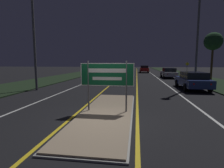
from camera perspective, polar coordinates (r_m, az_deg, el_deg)
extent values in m
plane|color=black|center=(6.74, -3.06, -11.91)|extent=(160.00, 160.00, 0.00)
cube|color=#999993|center=(7.69, -1.58, -9.28)|extent=(2.22, 7.58, 0.05)
cube|color=gray|center=(7.69, -1.58, -9.10)|extent=(2.10, 7.46, 0.10)
cube|color=black|center=(28.44, -14.21, 2.49)|extent=(5.00, 100.00, 0.08)
cube|color=black|center=(27.61, 25.41, 1.89)|extent=(5.00, 100.00, 0.08)
cube|color=gold|center=(31.43, 3.37, 3.04)|extent=(0.12, 70.00, 0.01)
cube|color=gold|center=(31.33, 8.11, 2.97)|extent=(0.12, 70.00, 0.01)
cube|color=silver|center=(31.80, -1.86, 3.09)|extent=(0.12, 70.00, 0.01)
cube|color=silver|center=(31.47, 13.41, 2.86)|extent=(0.12, 70.00, 0.01)
cube|color=silver|center=(32.44, -7.09, 3.12)|extent=(0.10, 70.00, 0.01)
cube|color=silver|center=(31.89, 18.79, 2.73)|extent=(0.10, 70.00, 0.01)
cylinder|color=#56565B|center=(7.63, -7.71, -0.60)|extent=(0.07, 0.07, 2.16)
cylinder|color=#56565B|center=(7.36, 4.72, -0.84)|extent=(0.07, 0.07, 2.16)
cube|color=#0F512D|center=(7.40, -1.62, 3.11)|extent=(2.28, 0.04, 0.96)
cube|color=white|center=(7.38, -1.65, 3.10)|extent=(2.28, 0.00, 0.96)
cube|color=#0F512D|center=(7.38, -1.65, 3.10)|extent=(2.22, 0.01, 0.91)
cube|color=white|center=(7.36, -1.66, 4.41)|extent=(1.60, 0.01, 0.17)
cube|color=white|center=(7.39, -1.65, 1.79)|extent=(1.26, 0.01, 0.13)
cylinder|color=#56565B|center=(15.16, -24.24, 16.27)|extent=(0.18, 0.18, 9.55)
cylinder|color=#56565B|center=(17.96, 26.33, 16.78)|extent=(0.18, 0.18, 10.89)
cube|color=navy|center=(15.89, 24.68, 0.70)|extent=(1.83, 4.62, 0.60)
cube|color=black|center=(15.58, 25.07, 2.61)|extent=(1.61, 2.40, 0.51)
sphere|color=red|center=(13.54, 25.15, 0.00)|extent=(0.14, 0.14, 0.14)
sphere|color=red|center=(13.91, 29.62, -0.08)|extent=(0.14, 0.14, 0.14)
cylinder|color=black|center=(17.08, 20.45, 0.29)|extent=(0.22, 0.63, 0.63)
cylinder|color=black|center=(17.54, 26.04, 0.18)|extent=(0.22, 0.63, 0.63)
cylinder|color=black|center=(14.31, 22.90, -1.05)|extent=(0.22, 0.63, 0.63)
cylinder|color=black|center=(14.86, 29.42, -1.12)|extent=(0.22, 0.63, 0.63)
cube|color=#B7B7BC|center=(26.36, 18.00, 3.27)|extent=(1.73, 4.60, 0.57)
cube|color=black|center=(26.06, 18.15, 4.42)|extent=(1.52, 2.39, 0.52)
sphere|color=red|center=(24.02, 17.68, 3.12)|extent=(0.14, 0.14, 0.14)
sphere|color=red|center=(24.22, 20.18, 3.05)|extent=(0.14, 0.14, 0.14)
cylinder|color=black|center=(27.66, 15.79, 2.91)|extent=(0.22, 0.66, 0.66)
cylinder|color=black|center=(27.93, 19.14, 2.83)|extent=(0.22, 0.66, 0.66)
cylinder|color=black|center=(24.84, 16.67, 2.45)|extent=(0.22, 0.66, 0.66)
cylinder|color=black|center=(25.14, 20.38, 2.35)|extent=(0.22, 0.66, 0.66)
cube|color=maroon|center=(38.62, 10.47, 4.69)|extent=(1.79, 4.13, 0.66)
cube|color=black|center=(38.36, 10.50, 5.57)|extent=(1.58, 2.15, 0.54)
sphere|color=red|center=(36.56, 9.73, 4.71)|extent=(0.14, 0.14, 0.14)
sphere|color=red|center=(36.61, 11.48, 4.68)|extent=(0.14, 0.14, 0.14)
cylinder|color=black|center=(39.89, 9.15, 4.31)|extent=(0.22, 0.71, 0.71)
cylinder|color=black|center=(39.96, 11.61, 4.26)|extent=(0.22, 0.71, 0.71)
cylinder|color=black|center=(37.33, 9.22, 4.13)|extent=(0.22, 0.71, 0.71)
cylinder|color=black|center=(37.41, 11.85, 4.08)|extent=(0.22, 0.71, 0.71)
cube|color=#4C514C|center=(21.69, -2.85, 2.88)|extent=(1.80, 4.34, 0.64)
cube|color=black|center=(21.91, -2.73, 4.46)|extent=(1.58, 2.26, 0.53)
sphere|color=white|center=(19.71, -5.62, 2.68)|extent=(0.14, 0.14, 0.14)
sphere|color=white|center=(19.48, -2.43, 2.65)|extent=(0.14, 0.14, 0.14)
cylinder|color=black|center=(20.59, -5.89, 1.74)|extent=(0.22, 0.60, 0.60)
cylinder|color=black|center=(20.25, -1.17, 1.69)|extent=(0.22, 0.60, 0.60)
cylinder|color=black|center=(23.20, -4.30, 2.35)|extent=(0.22, 0.60, 0.60)
cylinder|color=black|center=(22.90, -0.10, 2.31)|extent=(0.22, 0.60, 0.60)
cylinder|color=#56565B|center=(29.66, 23.28, 4.26)|extent=(0.06, 0.06, 1.93)
cube|color=yellow|center=(29.64, 23.36, 6.01)|extent=(0.60, 0.02, 0.60)
cylinder|color=#4C3823|center=(24.06, 29.80, 5.99)|extent=(0.24, 0.24, 4.12)
sphere|color=#1E4223|center=(24.18, 30.17, 11.97)|extent=(2.06, 2.06, 2.06)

